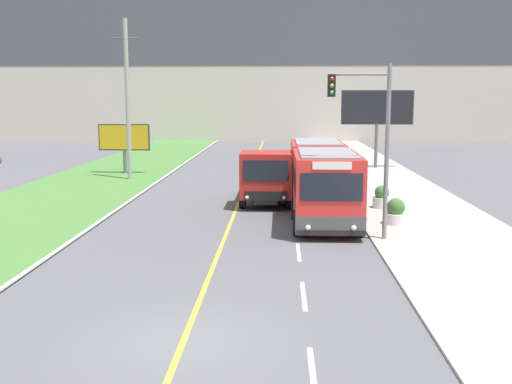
# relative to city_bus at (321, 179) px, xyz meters

# --- Properties ---
(ground_plane) EXTENTS (300.00, 300.00, 0.00)m
(ground_plane) POSITION_rel_city_bus_xyz_m (-3.96, -14.80, -1.58)
(ground_plane) COLOR #56565B
(lane_marking_centre) EXTENTS (2.88, 140.00, 0.01)m
(lane_marking_centre) POSITION_rel_city_bus_xyz_m (-3.61, -12.91, -1.58)
(lane_marking_centre) COLOR gold
(lane_marking_centre) RESTS_ON ground_plane
(apartment_block_background) EXTENTS (80.00, 8.04, 25.79)m
(apartment_block_background) POSITION_rel_city_bus_xyz_m (-3.96, 49.71, 11.31)
(apartment_block_background) COLOR beige
(apartment_block_background) RESTS_ON ground_plane
(city_bus) EXTENTS (2.71, 11.45, 3.12)m
(city_bus) POSITION_rel_city_bus_xyz_m (0.00, 0.00, 0.00)
(city_bus) COLOR red
(city_bus) RESTS_ON ground_plane
(dump_truck) EXTENTS (2.56, 6.29, 2.69)m
(dump_truck) POSITION_rel_city_bus_xyz_m (-2.53, 2.14, -0.22)
(dump_truck) COLOR black
(dump_truck) RESTS_ON ground_plane
(utility_pole_far) EXTENTS (1.80, 0.28, 10.18)m
(utility_pole_far) POSITION_rel_city_bus_xyz_m (-11.64, 11.17, 3.56)
(utility_pole_far) COLOR #9E9E99
(utility_pole_far) RESTS_ON ground_plane
(traffic_light_mast) EXTENTS (2.28, 0.32, 6.50)m
(traffic_light_mast) POSITION_rel_city_bus_xyz_m (1.42, -5.18, 2.52)
(traffic_light_mast) COLOR slate
(traffic_light_mast) RESTS_ON ground_plane
(billboard_large) EXTENTS (5.31, 0.24, 5.81)m
(billboard_large) POSITION_rel_city_bus_xyz_m (5.29, 17.89, 2.79)
(billboard_large) COLOR #59595B
(billboard_large) RESTS_ON ground_plane
(billboard_small) EXTENTS (3.56, 0.24, 3.45)m
(billboard_small) POSITION_rel_city_bus_xyz_m (-12.73, 14.16, 0.85)
(billboard_small) COLOR #59595B
(billboard_small) RESTS_ON ground_plane
(planter_round_near) EXTENTS (0.94, 0.94, 1.08)m
(planter_round_near) POSITION_rel_city_bus_xyz_m (2.93, -2.52, -1.03)
(planter_round_near) COLOR silver
(planter_round_near) RESTS_ON sidewalk_right
(planter_round_second) EXTENTS (0.85, 0.85, 1.07)m
(planter_round_second) POSITION_rel_city_bus_xyz_m (2.98, 1.19, -1.03)
(planter_round_second) COLOR silver
(planter_round_second) RESTS_ON sidewalk_right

